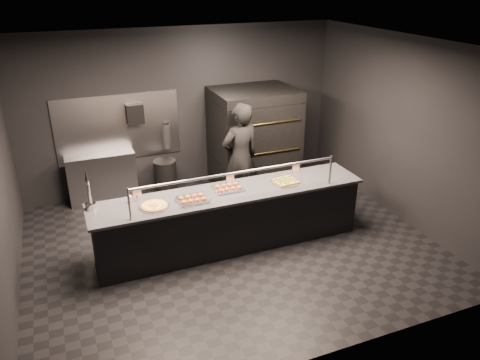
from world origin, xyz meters
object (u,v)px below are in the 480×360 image
(fire_extinguisher, at_px, (167,136))
(worker, at_px, (240,158))
(towel_dispenser, at_px, (135,114))
(square_pizza, at_px, (285,181))
(pizza_oven, at_px, (254,139))
(trash_bin, at_px, (166,178))
(slider_tray_a, at_px, (192,199))
(round_pizza, at_px, (154,206))
(service_counter, at_px, (230,219))
(prep_shelf, at_px, (102,178))
(beer_tap, at_px, (90,198))
(slider_tray_b, at_px, (228,188))

(fire_extinguisher, height_order, worker, worker)
(towel_dispenser, xyz_separation_m, square_pizza, (1.80, -2.41, -0.61))
(pizza_oven, height_order, trash_bin, pizza_oven)
(slider_tray_a, bearing_deg, trash_bin, 87.19)
(worker, bearing_deg, square_pizza, 95.14)
(round_pizza, bearing_deg, worker, 33.73)
(service_counter, distance_m, pizza_oven, 2.30)
(prep_shelf, xyz_separation_m, beer_tap, (-0.35, -2.12, 0.63))
(pizza_oven, height_order, worker, worker)
(prep_shelf, bearing_deg, square_pizza, -43.18)
(beer_tap, bearing_deg, fire_extinguisher, 54.03)
(service_counter, relative_size, towel_dispenser, 11.71)
(service_counter, relative_size, slider_tray_a, 8.31)
(pizza_oven, bearing_deg, beer_tap, -151.58)
(worker, bearing_deg, fire_extinguisher, -63.88)
(slider_tray_b, bearing_deg, service_counter, -89.83)
(towel_dispenser, xyz_separation_m, slider_tray_a, (0.30, -2.48, -0.60))
(fire_extinguisher, relative_size, slider_tray_a, 1.02)
(pizza_oven, distance_m, slider_tray_a, 2.68)
(pizza_oven, relative_size, trash_bin, 2.74)
(towel_dispenser, height_order, fire_extinguisher, towel_dispenser)
(fire_extinguisher, bearing_deg, service_counter, -81.70)
(slider_tray_b, distance_m, worker, 1.18)
(service_counter, distance_m, slider_tray_b, 0.49)
(prep_shelf, distance_m, beer_tap, 2.24)
(round_pizza, height_order, slider_tray_b, slider_tray_b)
(beer_tap, relative_size, slider_tray_b, 1.33)
(trash_bin, distance_m, worker, 1.60)
(service_counter, xyz_separation_m, square_pizza, (0.90, -0.02, 0.47))
(prep_shelf, height_order, fire_extinguisher, fire_extinguisher)
(slider_tray_b, height_order, trash_bin, slider_tray_b)
(towel_dispenser, bearing_deg, pizza_oven, -13.14)
(pizza_oven, distance_m, square_pizza, 1.95)
(fire_extinguisher, height_order, slider_tray_b, fire_extinguisher)
(pizza_oven, bearing_deg, prep_shelf, 171.46)
(fire_extinguisher, distance_m, slider_tray_b, 2.35)
(prep_shelf, height_order, beer_tap, beer_tap)
(service_counter, height_order, slider_tray_a, service_counter)
(towel_dispenser, relative_size, beer_tap, 0.62)
(fire_extinguisher, bearing_deg, round_pizza, -107.72)
(towel_dispenser, height_order, worker, worker)
(towel_dispenser, bearing_deg, slider_tray_a, -83.10)
(service_counter, distance_m, square_pizza, 1.01)
(service_counter, height_order, towel_dispenser, towel_dispenser)
(fire_extinguisher, height_order, round_pizza, fire_extinguisher)
(trash_bin, bearing_deg, prep_shelf, 168.46)
(prep_shelf, distance_m, round_pizza, 2.48)
(slider_tray_a, xyz_separation_m, slider_tray_b, (0.60, 0.17, -0.00))
(round_pizza, relative_size, worker, 0.22)
(service_counter, height_order, prep_shelf, service_counter)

